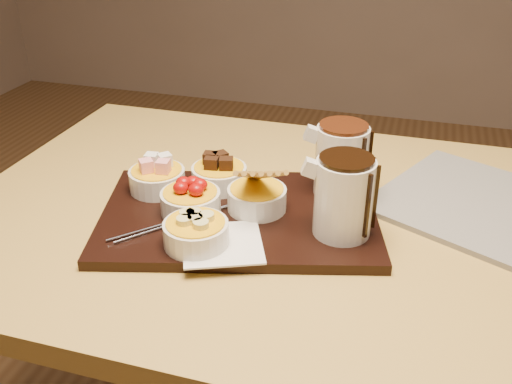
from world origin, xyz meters
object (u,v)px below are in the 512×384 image
(pitcher_milk_chocolate, at_px, (341,161))
(dining_table, at_px, (297,261))
(bowl_strawberries, at_px, (191,203))
(newspaper, at_px, (499,211))
(serving_board, at_px, (239,216))
(pitcher_dark_chocolate, at_px, (344,198))

(pitcher_milk_chocolate, bearing_deg, dining_table, -147.46)
(dining_table, distance_m, bowl_strawberries, 0.23)
(bowl_strawberries, bearing_deg, newspaper, 19.35)
(dining_table, distance_m, pitcher_milk_chocolate, 0.20)
(serving_board, relative_size, bowl_strawberries, 4.60)
(bowl_strawberries, bearing_deg, pitcher_milk_chocolate, 31.60)
(pitcher_dark_chocolate, bearing_deg, newspaper, 18.17)
(serving_board, bearing_deg, bowl_strawberries, -176.42)
(pitcher_dark_chocolate, height_order, newspaper, pitcher_dark_chocolate)
(bowl_strawberries, xyz_separation_m, pitcher_dark_chocolate, (0.25, 0.01, 0.04))
(bowl_strawberries, height_order, pitcher_milk_chocolate, pitcher_milk_chocolate)
(pitcher_dark_chocolate, bearing_deg, dining_table, 126.35)
(dining_table, relative_size, newspaper, 3.11)
(pitcher_dark_chocolate, relative_size, pitcher_milk_chocolate, 1.00)
(dining_table, relative_size, pitcher_dark_chocolate, 9.62)
(dining_table, relative_size, bowl_strawberries, 12.00)
(bowl_strawberries, bearing_deg, serving_board, 18.79)
(pitcher_milk_chocolate, height_order, newspaper, pitcher_milk_chocolate)
(bowl_strawberries, bearing_deg, pitcher_dark_chocolate, 2.56)
(bowl_strawberries, distance_m, pitcher_milk_chocolate, 0.27)
(serving_board, bearing_deg, pitcher_milk_chocolate, 21.80)
(serving_board, distance_m, pitcher_dark_chocolate, 0.19)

